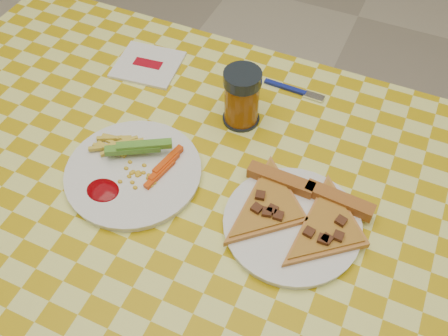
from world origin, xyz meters
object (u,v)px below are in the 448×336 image
Objects in this scene: table at (188,223)px; plate_right at (292,225)px; drink_glass at (242,98)px; plate_left at (134,173)px.

plate_right reaches higher than table.
plate_right is 0.26m from drink_glass.
plate_right is (0.29, 0.01, 0.00)m from plate_left.
table is at bearing -93.32° from drink_glass.
plate_right is (0.18, 0.02, 0.08)m from table.
table is 10.93× the size of drink_glass.
plate_right is at bearing 2.59° from plate_left.
table is 0.20m from plate_right.
plate_right is at bearing 7.36° from table.
table is 0.13m from plate_left.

